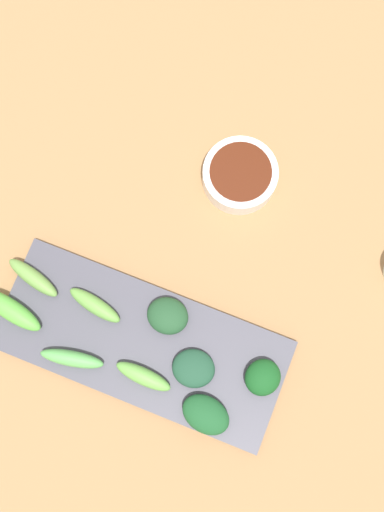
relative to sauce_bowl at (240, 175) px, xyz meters
name	(u,v)px	position (x,y,z in m)	size (l,w,h in m)	color
tabletop	(183,281)	(0.17, -0.02, -0.03)	(2.10, 2.10, 0.02)	#A4784C
sauce_bowl	(240,175)	(0.00, 0.00, 0.00)	(0.11, 0.11, 0.04)	white
serving_plate	(143,344)	(0.27, -0.04, -0.01)	(0.16, 0.40, 0.01)	#4B4955
broccoli_stalk_0	(11,310)	(0.30, -0.22, 0.01)	(0.03, 0.10, 0.03)	#5FB843
broccoli_leafy_1	(206,415)	(0.33, 0.08, 0.00)	(0.05, 0.07, 0.03)	#1D5429
broccoli_leafy_2	(263,377)	(0.25, 0.13, 0.01)	(0.05, 0.05, 0.03)	#17511F
broccoli_stalk_3	(145,377)	(0.31, -0.02, 0.00)	(0.02, 0.08, 0.03)	#6CB24C
broccoli_stalk_4	(33,278)	(0.24, -0.21, 0.00)	(0.02, 0.08, 0.02)	#71A24A
broccoli_stalk_5	(95,305)	(0.25, -0.12, 0.00)	(0.02, 0.08, 0.02)	#6CA848
broccoli_stalk_6	(72,359)	(0.32, -0.12, 0.00)	(0.02, 0.09, 0.03)	#60B559
broccoli_leafy_7	(169,316)	(0.22, -0.02, 0.01)	(0.05, 0.06, 0.03)	#244E2C
broccoli_leafy_8	(194,368)	(0.28, 0.04, 0.00)	(0.05, 0.06, 0.02)	#204A33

